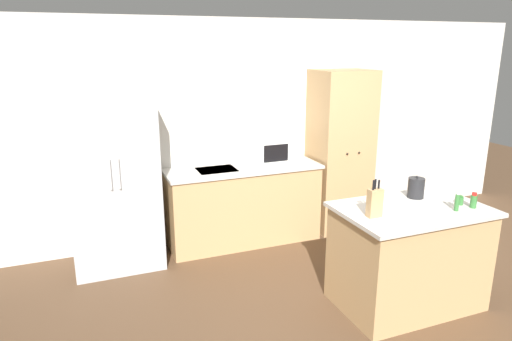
{
  "coord_description": "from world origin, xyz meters",
  "views": [
    {
      "loc": [
        -2.3,
        -2.8,
        2.31
      ],
      "look_at": [
        -0.64,
        1.4,
        1.05
      ],
      "focal_mm": 32.0,
      "sensor_mm": 36.0,
      "label": 1
    }
  ],
  "objects_px": {
    "refrigerator": "(113,180)",
    "microwave": "(275,150)",
    "knife_block": "(375,203)",
    "kettle": "(416,188)",
    "spice_bottle_amber_oil": "(461,201)",
    "spice_bottle_short_red": "(457,201)",
    "pantry_cabinet": "(340,151)",
    "spice_bottle_green_herb": "(456,202)",
    "spice_bottle_tall_dark": "(474,201)"
  },
  "relations": [
    {
      "from": "spice_bottle_tall_dark",
      "to": "kettle",
      "type": "relative_size",
      "value": 0.65
    },
    {
      "from": "spice_bottle_short_red",
      "to": "refrigerator",
      "type": "bearing_deg",
      "value": 143.15
    },
    {
      "from": "microwave",
      "to": "spice_bottle_short_red",
      "type": "bearing_deg",
      "value": -70.74
    },
    {
      "from": "knife_block",
      "to": "spice_bottle_green_herb",
      "type": "xyz_separation_m",
      "value": [
        0.8,
        -0.08,
        -0.08
      ]
    },
    {
      "from": "pantry_cabinet",
      "to": "spice_bottle_green_herb",
      "type": "height_order",
      "value": "pantry_cabinet"
    },
    {
      "from": "pantry_cabinet",
      "to": "spice_bottle_amber_oil",
      "type": "xyz_separation_m",
      "value": [
        0.04,
        -1.94,
        -0.03
      ]
    },
    {
      "from": "spice_bottle_short_red",
      "to": "spice_bottle_green_herb",
      "type": "relative_size",
      "value": 1.84
    },
    {
      "from": "knife_block",
      "to": "spice_bottle_amber_oil",
      "type": "xyz_separation_m",
      "value": [
        0.88,
        -0.04,
        -0.08
      ]
    },
    {
      "from": "refrigerator",
      "to": "spice_bottle_tall_dark",
      "type": "bearing_deg",
      "value": -34.89
    },
    {
      "from": "spice_bottle_tall_dark",
      "to": "microwave",
      "type": "bearing_deg",
      "value": 113.76
    },
    {
      "from": "pantry_cabinet",
      "to": "microwave",
      "type": "relative_size",
      "value": 3.94
    },
    {
      "from": "knife_block",
      "to": "spice_bottle_short_red",
      "type": "xyz_separation_m",
      "value": [
        0.74,
        -0.14,
        -0.04
      ]
    },
    {
      "from": "pantry_cabinet",
      "to": "spice_bottle_short_red",
      "type": "xyz_separation_m",
      "value": [
        -0.1,
        -2.04,
        0.01
      ]
    },
    {
      "from": "spice_bottle_green_herb",
      "to": "refrigerator",
      "type": "bearing_deg",
      "value": 144.77
    },
    {
      "from": "microwave",
      "to": "spice_bottle_tall_dark",
      "type": "xyz_separation_m",
      "value": [
        0.94,
        -2.13,
        -0.08
      ]
    },
    {
      "from": "pantry_cabinet",
      "to": "spice_bottle_short_red",
      "type": "distance_m",
      "value": 2.04
    },
    {
      "from": "spice_bottle_green_herb",
      "to": "knife_block",
      "type": "bearing_deg",
      "value": 174.62
    },
    {
      "from": "spice_bottle_amber_oil",
      "to": "kettle",
      "type": "relative_size",
      "value": 0.39
    },
    {
      "from": "microwave",
      "to": "kettle",
      "type": "distance_m",
      "value": 1.85
    },
    {
      "from": "spice_bottle_amber_oil",
      "to": "kettle",
      "type": "bearing_deg",
      "value": 127.53
    },
    {
      "from": "spice_bottle_amber_oil",
      "to": "pantry_cabinet",
      "type": "bearing_deg",
      "value": 91.32
    },
    {
      "from": "pantry_cabinet",
      "to": "knife_block",
      "type": "bearing_deg",
      "value": -113.92
    },
    {
      "from": "pantry_cabinet",
      "to": "spice_bottle_green_herb",
      "type": "relative_size",
      "value": 20.62
    },
    {
      "from": "refrigerator",
      "to": "pantry_cabinet",
      "type": "distance_m",
      "value": 2.75
    },
    {
      "from": "pantry_cabinet",
      "to": "knife_block",
      "type": "height_order",
      "value": "pantry_cabinet"
    },
    {
      "from": "microwave",
      "to": "spice_bottle_tall_dark",
      "type": "distance_m",
      "value": 2.33
    },
    {
      "from": "spice_bottle_amber_oil",
      "to": "kettle",
      "type": "height_order",
      "value": "kettle"
    },
    {
      "from": "spice_bottle_green_herb",
      "to": "pantry_cabinet",
      "type": "bearing_deg",
      "value": 88.88
    },
    {
      "from": "microwave",
      "to": "knife_block",
      "type": "height_order",
      "value": "knife_block"
    },
    {
      "from": "microwave",
      "to": "kettle",
      "type": "height_order",
      "value": "microwave"
    },
    {
      "from": "spice_bottle_amber_oil",
      "to": "knife_block",
      "type": "bearing_deg",
      "value": 177.38
    },
    {
      "from": "pantry_cabinet",
      "to": "spice_bottle_tall_dark",
      "type": "relative_size",
      "value": 14.67
    },
    {
      "from": "spice_bottle_tall_dark",
      "to": "spice_bottle_short_red",
      "type": "height_order",
      "value": "spice_bottle_short_red"
    },
    {
      "from": "spice_bottle_tall_dark",
      "to": "spice_bottle_green_herb",
      "type": "relative_size",
      "value": 1.41
    },
    {
      "from": "pantry_cabinet",
      "to": "spice_bottle_amber_oil",
      "type": "distance_m",
      "value": 1.94
    },
    {
      "from": "kettle",
      "to": "spice_bottle_tall_dark",
      "type": "bearing_deg",
      "value": -55.43
    },
    {
      "from": "refrigerator",
      "to": "microwave",
      "type": "height_order",
      "value": "refrigerator"
    },
    {
      "from": "knife_block",
      "to": "kettle",
      "type": "bearing_deg",
      "value": 22.31
    },
    {
      "from": "pantry_cabinet",
      "to": "kettle",
      "type": "relative_size",
      "value": 9.53
    },
    {
      "from": "pantry_cabinet",
      "to": "kettle",
      "type": "distance_m",
      "value": 1.64
    },
    {
      "from": "spice_bottle_short_red",
      "to": "kettle",
      "type": "xyz_separation_m",
      "value": [
        -0.09,
        0.41,
        0.01
      ]
    },
    {
      "from": "spice_bottle_amber_oil",
      "to": "kettle",
      "type": "xyz_separation_m",
      "value": [
        -0.24,
        0.31,
        0.06
      ]
    },
    {
      "from": "knife_block",
      "to": "kettle",
      "type": "height_order",
      "value": "knife_block"
    },
    {
      "from": "pantry_cabinet",
      "to": "spice_bottle_tall_dark",
      "type": "bearing_deg",
      "value": -87.51
    },
    {
      "from": "microwave",
      "to": "knife_block",
      "type": "relative_size",
      "value": 1.59
    },
    {
      "from": "pantry_cabinet",
      "to": "microwave",
      "type": "bearing_deg",
      "value": 173.34
    },
    {
      "from": "refrigerator",
      "to": "spice_bottle_amber_oil",
      "type": "relative_size",
      "value": 22.94
    },
    {
      "from": "pantry_cabinet",
      "to": "knife_block",
      "type": "xyz_separation_m",
      "value": [
        -0.84,
        -1.89,
        0.05
      ]
    },
    {
      "from": "spice_bottle_amber_oil",
      "to": "refrigerator",
      "type": "bearing_deg",
      "value": 146.07
    },
    {
      "from": "knife_block",
      "to": "spice_bottle_short_red",
      "type": "distance_m",
      "value": 0.75
    }
  ]
}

